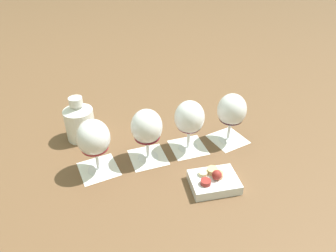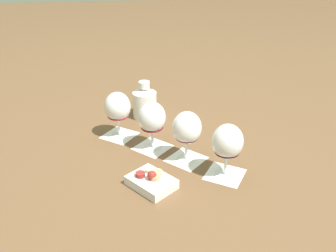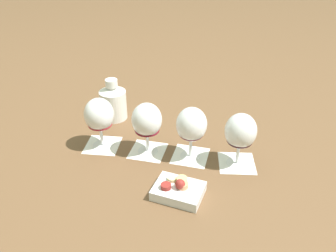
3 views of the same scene
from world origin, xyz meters
name	(u,v)px [view 2 (image 2 of 3)]	position (x,y,z in m)	size (l,w,h in m)	color
ground_plane	(168,153)	(0.00, 0.00, 0.00)	(8.00, 8.00, 0.00)	brown
tasting_card_0	(120,135)	(-0.16, -0.16, 0.00)	(0.16, 0.16, 0.00)	white
tasting_card_1	(153,147)	(-0.05, -0.05, 0.00)	(0.16, 0.16, 0.00)	white
tasting_card_2	(186,159)	(0.05, 0.06, 0.00)	(0.16, 0.16, 0.00)	white
tasting_card_3	(225,174)	(0.15, 0.16, 0.00)	(0.16, 0.16, 0.00)	white
wine_glass_0	(118,108)	(-0.16, -0.16, 0.11)	(0.10, 0.10, 0.17)	white
wine_glass_1	(152,119)	(-0.05, -0.05, 0.11)	(0.10, 0.10, 0.17)	white
wine_glass_2	(187,130)	(0.05, 0.06, 0.11)	(0.10, 0.10, 0.17)	white
wine_glass_3	(227,144)	(0.15, 0.16, 0.11)	(0.10, 0.10, 0.17)	white
ceramic_vase	(145,102)	(-0.31, -0.05, 0.07)	(0.10, 0.10, 0.16)	white
snack_dish	(151,181)	(0.18, -0.08, 0.02)	(0.17, 0.16, 0.06)	silver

